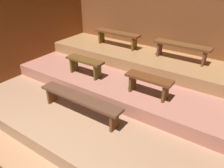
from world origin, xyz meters
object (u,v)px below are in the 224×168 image
Objects in this scene: bench_middle_right at (149,82)px; bench_upper_right at (182,47)px; bench_middle_left at (85,63)px; bench_upper_left at (117,35)px; bench_lower_center at (80,100)px.

bench_middle_right is 0.71× the size of bench_upper_right.
bench_middle_left is 1.00× the size of bench_middle_right.
bench_middle_right is 1.50m from bench_upper_right.
bench_middle_left is at bearing -86.43° from bench_upper_left.
bench_middle_left is 1.50m from bench_upper_left.
bench_middle_right is 2.27m from bench_upper_left.
bench_upper_right is at bearing 67.26° from bench_lower_center.
bench_upper_right is at bearing 0.00° from bench_upper_left.
bench_lower_center is 1.93× the size of bench_middle_right.
bench_upper_right reaches higher than bench_middle_right.
bench_lower_center is 1.37× the size of bench_upper_right.
bench_upper_left is (-0.09, 1.47, 0.29)m from bench_middle_left.
bench_middle_left is 2.27m from bench_upper_right.
bench_lower_center is at bearing -112.74° from bench_upper_right.
bench_upper_right is (0.09, 1.47, 0.29)m from bench_middle_right.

